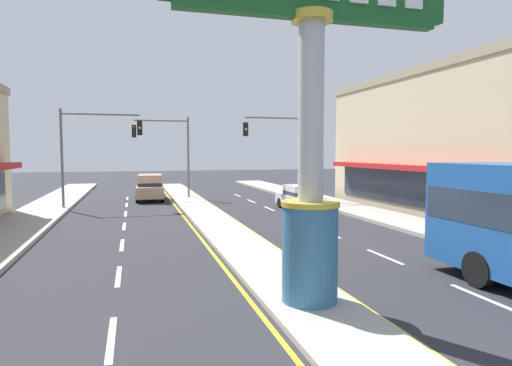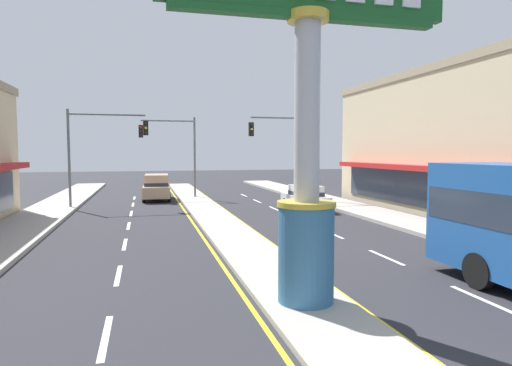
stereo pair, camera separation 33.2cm
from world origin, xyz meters
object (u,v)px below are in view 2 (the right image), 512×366
Objects in this scene: storefront_right at (476,142)px; traffic_light_right_side at (291,142)px; suv_near_left_lane at (157,187)px; traffic_light_left_side at (99,141)px; sedan_far_right_lane at (305,197)px; district_sign at (307,139)px; traffic_light_median_far at (175,144)px.

storefront_right is 11.47m from traffic_light_right_side.
traffic_light_left_side is at bearing -129.87° from suv_near_left_lane.
sedan_far_right_lane is at bearing -94.56° from traffic_light_right_side.
traffic_light_left_side is 1.44× the size of sedan_far_right_lane.
district_sign reaches higher than suv_near_left_lane.
traffic_light_right_side is at bearing -26.33° from suv_near_left_lane.
storefront_right is at bearing -32.78° from suv_near_left_lane.
storefront_right is 3.20× the size of traffic_light_median_far.
district_sign reaches higher than traffic_light_left_side.
storefront_right is 20.44m from traffic_light_median_far.
suv_near_left_lane is (-8.99, 4.45, -3.26)m from traffic_light_right_side.
traffic_light_right_side is at bearing 72.15° from district_sign.
traffic_light_right_side is 4.99m from sedan_far_right_lane.
storefront_right is at bearing 39.08° from district_sign.
sedan_far_right_lane is 0.92× the size of suv_near_left_lane.
storefront_right reaches higher than sedan_far_right_lane.
suv_near_left_lane is (3.59, 4.30, -3.26)m from traffic_light_left_side.
traffic_light_right_side is 9.00m from traffic_light_median_far.
storefront_right is at bearing -20.91° from sedan_far_right_lane.
traffic_light_right_side is 10.54m from suv_near_left_lane.
traffic_light_median_far is at bearing 93.06° from district_sign.
storefront_right is (15.27, 12.40, 0.28)m from district_sign.
suv_near_left_lane is at bearing -164.28° from traffic_light_median_far.
traffic_light_left_side is at bearing -136.74° from traffic_light_median_far.
district_sign is 17.32m from sedan_far_right_lane.
traffic_light_left_side is 1.33× the size of suv_near_left_lane.
sedan_far_right_lane is (12.29, -3.73, -3.46)m from traffic_light_left_side.
traffic_light_median_far is at bearing 130.94° from sedan_far_right_lane.
traffic_light_median_far is 3.52m from suv_near_left_lane.
traffic_light_median_far is (-16.58, 11.96, 0.04)m from storefront_right.
district_sign is 1.26× the size of traffic_light_right_side.
district_sign is at bearing -110.63° from sedan_far_right_lane.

